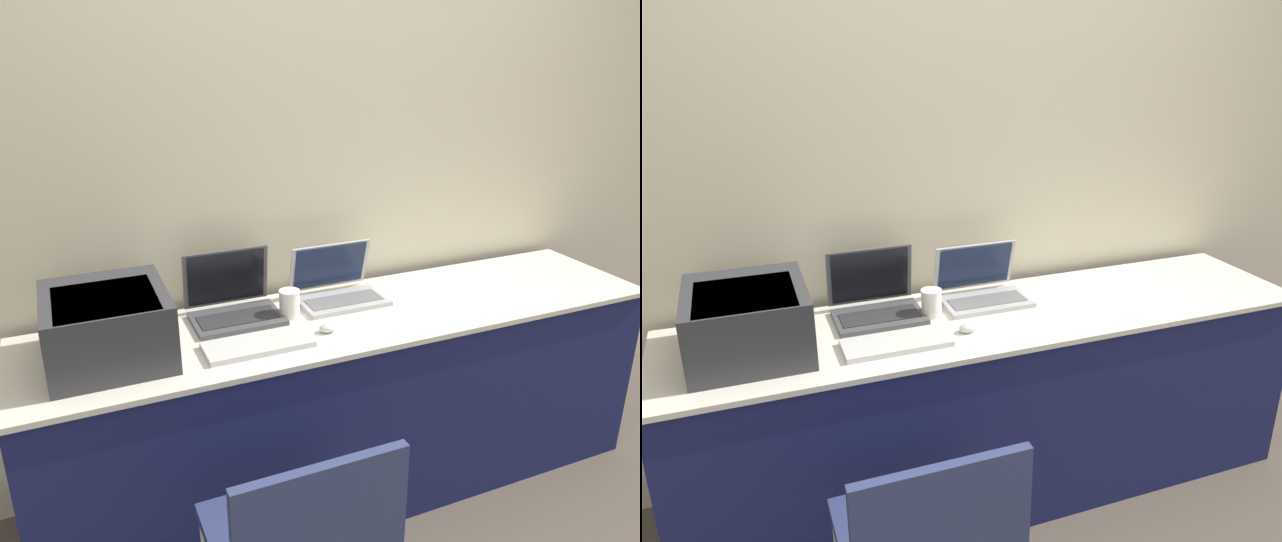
{
  "view_description": "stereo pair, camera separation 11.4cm",
  "coord_description": "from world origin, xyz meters",
  "views": [
    {
      "loc": [
        -0.98,
        -1.65,
        1.78
      ],
      "look_at": [
        -0.13,
        0.32,
        0.97
      ],
      "focal_mm": 35.0,
      "sensor_mm": 36.0,
      "label": 1
    },
    {
      "loc": [
        -0.88,
        -1.69,
        1.78
      ],
      "look_at": [
        -0.13,
        0.32,
        0.97
      ],
      "focal_mm": 35.0,
      "sensor_mm": 36.0,
      "label": 2
    }
  ],
  "objects": [
    {
      "name": "laptop_right",
      "position": [
        -0.0,
        0.43,
        0.84
      ],
      "size": [
        0.34,
        0.26,
        0.21
      ],
      "color": "#B7B7BC",
      "rests_on": "table"
    },
    {
      "name": "printer",
      "position": [
        -0.89,
        0.29,
        0.91
      ],
      "size": [
        0.38,
        0.42,
        0.23
      ],
      "color": "#333338",
      "rests_on": "table"
    },
    {
      "name": "coffee_cup",
      "position": [
        -0.24,
        0.35,
        0.84
      ],
      "size": [
        0.08,
        0.08,
        0.11
      ],
      "color": "white",
      "rests_on": "table"
    },
    {
      "name": "mouse",
      "position": [
        -0.16,
        0.18,
        0.8
      ],
      "size": [
        0.06,
        0.05,
        0.03
      ],
      "color": "silver",
      "rests_on": "table"
    },
    {
      "name": "wall_back",
      "position": [
        0.0,
        0.66,
        1.3
      ],
      "size": [
        8.0,
        0.05,
        2.6
      ],
      "color": "beige",
      "rests_on": "ground_plane"
    },
    {
      "name": "ground_plane",
      "position": [
        0.0,
        0.0,
        0.0
      ],
      "size": [
        14.0,
        14.0,
        0.0
      ],
      "primitive_type": "plane",
      "color": "brown"
    },
    {
      "name": "chair",
      "position": [
        -0.5,
        -0.41,
        0.49
      ],
      "size": [
        0.46,
        0.46,
        0.84
      ],
      "color": "navy",
      "rests_on": "ground_plane"
    },
    {
      "name": "external_keyboard",
      "position": [
        -0.42,
        0.16,
        0.8
      ],
      "size": [
        0.37,
        0.16,
        0.02
      ],
      "color": "silver",
      "rests_on": "table"
    },
    {
      "name": "table",
      "position": [
        0.0,
        0.29,
        0.39
      ],
      "size": [
        2.46,
        0.59,
        0.79
      ],
      "color": "#191E51",
      "rests_on": "ground_plane"
    },
    {
      "name": "laptop_left",
      "position": [
        -0.43,
        0.44,
        0.84
      ],
      "size": [
        0.33,
        0.26,
        0.24
      ],
      "color": "#4C4C51",
      "rests_on": "table"
    }
  ]
}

